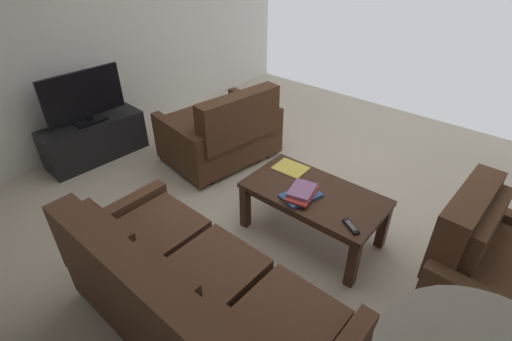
{
  "coord_description": "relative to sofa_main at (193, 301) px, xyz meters",
  "views": [
    {
      "loc": [
        -1.57,
        2.43,
        2.25
      ],
      "look_at": [
        -0.04,
        0.59,
        0.66
      ],
      "focal_mm": 26.48,
      "sensor_mm": 36.0,
      "label": 1
    }
  ],
  "objects": [
    {
      "name": "book_stack",
      "position": [
        0.02,
        -1.16,
        0.12
      ],
      "size": [
        0.27,
        0.34,
        0.07
      ],
      "color": "#385693",
      "rests_on": "coffee_table"
    },
    {
      "name": "ground_plane",
      "position": [
        0.37,
        -1.57,
        -0.38
      ],
      "size": [
        4.97,
        5.36,
        0.01
      ],
      "primitive_type": "cube",
      "color": "beige"
    },
    {
      "name": "armchair_side",
      "position": [
        -1.32,
        -1.39,
        -0.01
      ],
      "size": [
        0.84,
        0.97,
        0.87
      ],
      "color": "black",
      "rests_on": "ground"
    },
    {
      "name": "loveseat_near",
      "position": [
        1.39,
        -1.7,
        -0.02
      ],
      "size": [
        1.03,
        1.25,
        0.86
      ],
      "color": "black",
      "rests_on": "ground"
    },
    {
      "name": "loose_magazine",
      "position": [
        0.31,
        -1.43,
        0.09
      ],
      "size": [
        0.28,
        0.22,
        0.01
      ],
      "primitive_type": "cube",
      "rotation": [
        0.0,
        0.0,
        4.75
      ],
      "color": "#E0CC4C",
      "rests_on": "coffee_table"
    },
    {
      "name": "sofa_main",
      "position": [
        0.0,
        0.0,
        0.0
      ],
      "size": [
        1.85,
        0.87,
        0.88
      ],
      "color": "black",
      "rests_on": "ground"
    },
    {
      "name": "tv_remote",
      "position": [
        -0.45,
        -1.08,
        0.1
      ],
      "size": [
        0.16,
        0.12,
        0.02
      ],
      "color": "black",
      "rests_on": "coffee_table"
    },
    {
      "name": "tv_stand",
      "position": [
        2.51,
        -0.82,
        -0.15
      ],
      "size": [
        0.44,
        1.09,
        0.45
      ],
      "color": "black",
      "rests_on": "ground"
    },
    {
      "name": "flat_tv",
      "position": [
        2.51,
        -0.82,
        0.36
      ],
      "size": [
        0.22,
        0.84,
        0.55
      ],
      "color": "black",
      "rests_on": "tv_stand"
    },
    {
      "name": "wall_right",
      "position": [
        2.85,
        -1.57,
        1.0
      ],
      "size": [
        0.12,
        5.36,
        2.75
      ],
      "primitive_type": "cube",
      "color": "silver",
      "rests_on": "ground"
    },
    {
      "name": "coffee_table",
      "position": [
        -0.03,
        -1.28,
        0.02
      ],
      "size": [
        1.1,
        0.61,
        0.46
      ],
      "color": "#3D2316",
      "rests_on": "ground"
    }
  ]
}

